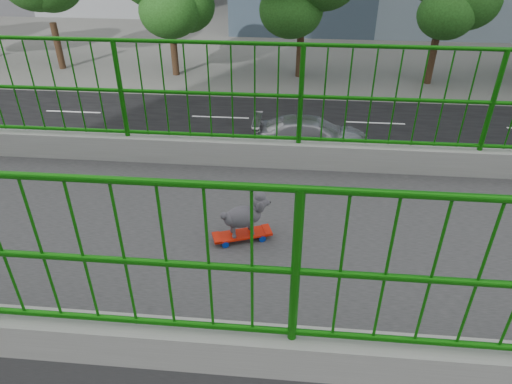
{
  "coord_description": "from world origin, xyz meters",
  "views": [
    {
      "loc": [
        3.4,
        3.96,
        9.63
      ],
      "look_at": [
        -0.76,
        3.57,
        7.01
      ],
      "focal_mm": 32.54,
      "sensor_mm": 36.0,
      "label": 1
    }
  ],
  "objects": [
    {
      "name": "road",
      "position": [
        -13.0,
        0.0,
        0.01
      ],
      "size": [
        18.0,
        90.0,
        0.02
      ],
      "primitive_type": "cube",
      "color": "black",
      "rests_on": "ground"
    },
    {
      "name": "car_3",
      "position": [
        -15.6,
        4.72,
        0.77
      ],
      "size": [
        2.16,
        5.3,
        1.54
      ],
      "primitive_type": "imported",
      "rotation": [
        0.0,
        0.0,
        3.14
      ],
      "color": "#A0A1A6",
      "rests_on": "ground"
    },
    {
      "name": "poodle",
      "position": [
        0.05,
        3.55,
        7.28
      ],
      "size": [
        0.28,
        0.44,
        0.38
      ],
      "rotation": [
        0.0,
        0.0,
        0.35
      ],
      "color": "#272529",
      "rests_on": "skateboard"
    },
    {
      "name": "car_5",
      "position": [
        -6.0,
        5.44,
        0.73
      ],
      "size": [
        1.55,
        4.46,
        1.47
      ],
      "primitive_type": "imported",
      "color": "#B81007",
      "rests_on": "ground"
    },
    {
      "name": "skateboard",
      "position": [
        0.06,
        3.52,
        7.05
      ],
      "size": [
        0.33,
        0.56,
        0.07
      ],
      "rotation": [
        0.0,
        0.0,
        0.35
      ],
      "color": "red",
      "rests_on": "footbridge"
    },
    {
      "name": "car_2",
      "position": [
        -12.4,
        4.72,
        0.79
      ],
      "size": [
        2.62,
        5.68,
        1.58
      ],
      "primitive_type": "imported",
      "rotation": [
        0.0,
        0.0,
        3.14
      ],
      "color": "white",
      "rests_on": "ground"
    },
    {
      "name": "car_1",
      "position": [
        -9.2,
        -4.6,
        0.67
      ],
      "size": [
        1.42,
        4.06,
        1.34
      ],
      "primitive_type": "imported",
      "color": "#B81007",
      "rests_on": "ground"
    }
  ]
}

